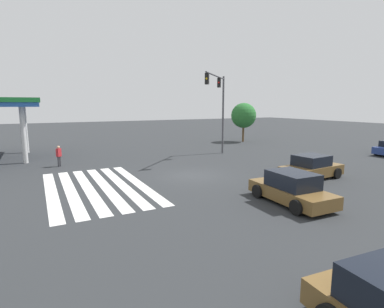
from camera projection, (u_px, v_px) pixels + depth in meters
name	position (u px, v px, depth m)	size (l,w,h in m)	color
ground_plane	(192.00, 176.00, 20.03)	(140.52, 140.52, 0.00)	#2B2D30
crosswalk_markings	(97.00, 187.00, 17.21)	(9.99, 5.35, 0.01)	silver
traffic_signal_mast	(219.00, 99.00, 26.85)	(4.77, 4.77, 7.35)	#47474C
car_2	(311.00, 168.00, 19.23)	(2.39, 4.35, 1.52)	brown
car_3	(291.00, 189.00, 14.33)	(4.41, 2.23, 1.54)	brown
pedestrian	(59.00, 155.00, 22.85)	(0.41, 0.41, 1.61)	#38383D
tree_corner_a	(244.00, 116.00, 38.04)	(3.16, 3.16, 4.94)	brown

